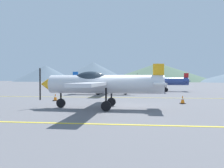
{
  "coord_description": "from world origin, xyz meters",
  "views": [
    {
      "loc": [
        1.05,
        -12.61,
        1.7
      ],
      "look_at": [
        -1.47,
        10.0,
        1.2
      ],
      "focal_mm": 34.01,
      "sensor_mm": 36.0,
      "label": 1
    }
  ],
  "objects_px": {
    "airplane_near": "(101,84)",
    "traffic_cone_front": "(55,97)",
    "airplane_mid": "(104,82)",
    "traffic_cone_side": "(183,100)",
    "airplane_far": "(162,81)"
  },
  "relations": [
    {
      "from": "traffic_cone_front",
      "to": "airplane_near",
      "type": "bearing_deg",
      "value": -42.43
    },
    {
      "from": "traffic_cone_front",
      "to": "airplane_mid",
      "type": "bearing_deg",
      "value": 70.08
    },
    {
      "from": "airplane_near",
      "to": "traffic_cone_side",
      "type": "height_order",
      "value": "airplane_near"
    },
    {
      "from": "airplane_far",
      "to": "traffic_cone_side",
      "type": "xyz_separation_m",
      "value": [
        -0.47,
        -15.58,
        -1.16
      ]
    },
    {
      "from": "airplane_far",
      "to": "traffic_cone_side",
      "type": "bearing_deg",
      "value": -91.73
    },
    {
      "from": "traffic_cone_side",
      "to": "airplane_near",
      "type": "bearing_deg",
      "value": -150.63
    },
    {
      "from": "airplane_near",
      "to": "traffic_cone_front",
      "type": "xyz_separation_m",
      "value": [
        -4.3,
        3.93,
        -1.16
      ]
    },
    {
      "from": "airplane_near",
      "to": "traffic_cone_front",
      "type": "relative_size",
      "value": 14.56
    },
    {
      "from": "airplane_mid",
      "to": "airplane_far",
      "type": "distance_m",
      "value": 10.15
    },
    {
      "from": "airplane_mid",
      "to": "airplane_far",
      "type": "relative_size",
      "value": 1.0
    },
    {
      "from": "traffic_cone_side",
      "to": "traffic_cone_front",
      "type": "bearing_deg",
      "value": 174.32
    },
    {
      "from": "airplane_near",
      "to": "traffic_cone_front",
      "type": "bearing_deg",
      "value": 137.57
    },
    {
      "from": "airplane_mid",
      "to": "traffic_cone_front",
      "type": "bearing_deg",
      "value": -109.92
    },
    {
      "from": "airplane_near",
      "to": "airplane_mid",
      "type": "distance_m",
      "value": 11.64
    },
    {
      "from": "airplane_near",
      "to": "airplane_far",
      "type": "xyz_separation_m",
      "value": [
        5.77,
        18.56,
        0.0
      ]
    }
  ]
}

